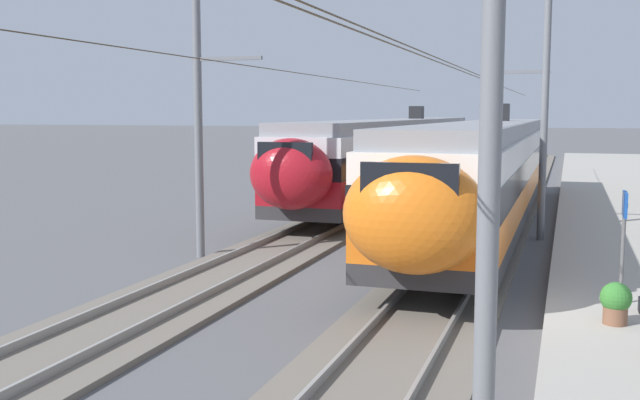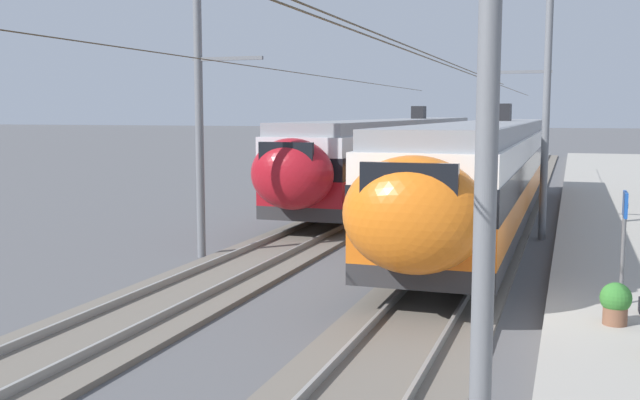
% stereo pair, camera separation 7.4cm
% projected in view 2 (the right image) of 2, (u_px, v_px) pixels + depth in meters
% --- Properties ---
extents(ground_plane, '(400.00, 400.00, 0.00)m').
position_uv_depth(ground_plane, '(501.00, 325.00, 14.73)').
color(ground_plane, '#565659').
extents(track_near, '(120.00, 3.00, 0.28)m').
position_uv_depth(track_near, '(423.00, 314.00, 15.22)').
color(track_near, '#6B6359').
rests_on(track_near, ground).
extents(track_far, '(120.00, 3.00, 0.28)m').
position_uv_depth(track_far, '(185.00, 294.00, 16.98)').
color(track_far, '#6B6359').
rests_on(track_far, ground).
extents(train_near_platform, '(27.73, 3.03, 4.27)m').
position_uv_depth(train_near_platform, '(489.00, 168.00, 26.22)').
color(train_near_platform, '#2D2D30').
rests_on(train_near_platform, track_near).
extents(train_far_track, '(31.42, 2.98, 4.27)m').
position_uv_depth(train_far_track, '(398.00, 152.00, 37.26)').
color(train_far_track, '#2D2D30').
rests_on(train_far_track, track_far).
extents(catenary_mast_west, '(47.02, 2.22, 7.83)m').
position_uv_depth(catenary_mast_west, '(473.00, 124.00, 7.78)').
color(catenary_mast_west, slate).
rests_on(catenary_mast_west, ground).
extents(catenary_mast_mid, '(47.02, 2.22, 8.39)m').
position_uv_depth(catenary_mast_mid, '(542.00, 109.00, 24.14)').
color(catenary_mast_mid, slate).
rests_on(catenary_mast_mid, ground).
extents(catenary_mast_far_side, '(47.02, 2.13, 8.37)m').
position_uv_depth(catenary_mast_far_side, '(203.00, 108.00, 21.07)').
color(catenary_mast_far_side, slate).
rests_on(catenary_mast_far_side, ground).
extents(platform_sign, '(0.70, 0.08, 2.28)m').
position_uv_depth(platform_sign, '(624.00, 222.00, 14.74)').
color(platform_sign, '#59595B').
rests_on(platform_sign, platform_slab).
extents(potted_plant_platform_edge, '(0.56, 0.56, 0.78)m').
position_uv_depth(potted_plant_platform_edge, '(616.00, 301.00, 13.45)').
color(potted_plant_platform_edge, brown).
rests_on(potted_plant_platform_edge, platform_slab).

